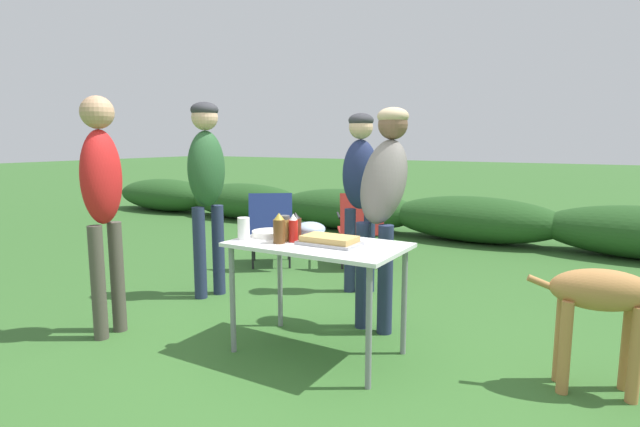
{
  "coord_description": "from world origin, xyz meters",
  "views": [
    {
      "loc": [
        1.6,
        -2.69,
        1.39
      ],
      "look_at": [
        -0.13,
        0.24,
        0.89
      ],
      "focal_mm": 28.0,
      "sensor_mm": 36.0,
      "label": 1
    }
  ],
  "objects_px": {
    "bbq_sauce_bottle": "(295,226)",
    "beer_bottle": "(279,229)",
    "mixing_bowl": "(310,229)",
    "standing_person_in_dark_puffer": "(102,190)",
    "plate_stack": "(270,233)",
    "standing_person_in_red_jacket": "(360,180)",
    "ketchup_bottle": "(293,229)",
    "camp_chair_near_hedge": "(271,225)",
    "folding_table": "(318,255)",
    "paper_cup_stack": "(244,228)",
    "camp_chair_green_behind_table": "(360,225)",
    "standing_person_in_olive_jacket": "(383,190)",
    "dog": "(610,300)",
    "standing_person_in_gray_fleece": "(207,175)",
    "food_tray": "(329,241)"
  },
  "relations": [
    {
      "from": "standing_person_in_red_jacket",
      "to": "mixing_bowl",
      "type": "bearing_deg",
      "value": -110.91
    },
    {
      "from": "folding_table",
      "to": "paper_cup_stack",
      "type": "distance_m",
      "value": 0.53
    },
    {
      "from": "standing_person_in_gray_fleece",
      "to": "standing_person_in_red_jacket",
      "type": "xyz_separation_m",
      "value": [
        1.1,
        0.8,
        -0.05
      ]
    },
    {
      "from": "standing_person_in_gray_fleece",
      "to": "camp_chair_green_behind_table",
      "type": "height_order",
      "value": "standing_person_in_gray_fleece"
    },
    {
      "from": "plate_stack",
      "to": "standing_person_in_dark_puffer",
      "type": "distance_m",
      "value": 1.21
    },
    {
      "from": "paper_cup_stack",
      "to": "bbq_sauce_bottle",
      "type": "height_order",
      "value": "bbq_sauce_bottle"
    },
    {
      "from": "mixing_bowl",
      "to": "dog",
      "type": "bearing_deg",
      "value": 5.54
    },
    {
      "from": "paper_cup_stack",
      "to": "camp_chair_near_hedge",
      "type": "xyz_separation_m",
      "value": [
        -1.12,
        1.83,
        -0.35
      ]
    },
    {
      "from": "mixing_bowl",
      "to": "standing_person_in_dark_puffer",
      "type": "distance_m",
      "value": 1.47
    },
    {
      "from": "beer_bottle",
      "to": "camp_chair_near_hedge",
      "type": "height_order",
      "value": "beer_bottle"
    },
    {
      "from": "ketchup_bottle",
      "to": "camp_chair_green_behind_table",
      "type": "xyz_separation_m",
      "value": [
        -0.6,
        2.22,
        -0.36
      ]
    },
    {
      "from": "mixing_bowl",
      "to": "camp_chair_green_behind_table",
      "type": "distance_m",
      "value": 2.1
    },
    {
      "from": "folding_table",
      "to": "standing_person_in_dark_puffer",
      "type": "relative_size",
      "value": 0.65
    },
    {
      "from": "folding_table",
      "to": "standing_person_in_dark_puffer",
      "type": "bearing_deg",
      "value": -161.25
    },
    {
      "from": "bbq_sauce_bottle",
      "to": "standing_person_in_olive_jacket",
      "type": "relative_size",
      "value": 0.11
    },
    {
      "from": "plate_stack",
      "to": "dog",
      "type": "bearing_deg",
      "value": 9.18
    },
    {
      "from": "plate_stack",
      "to": "camp_chair_green_behind_table",
      "type": "relative_size",
      "value": 0.3
    },
    {
      "from": "plate_stack",
      "to": "standing_person_in_red_jacket",
      "type": "height_order",
      "value": "standing_person_in_red_jacket"
    },
    {
      "from": "plate_stack",
      "to": "camp_chair_green_behind_table",
      "type": "height_order",
      "value": "camp_chair_green_behind_table"
    },
    {
      "from": "dog",
      "to": "camp_chair_near_hedge",
      "type": "distance_m",
      "value": 3.5
    },
    {
      "from": "beer_bottle",
      "to": "standing_person_in_olive_jacket",
      "type": "bearing_deg",
      "value": 65.12
    },
    {
      "from": "paper_cup_stack",
      "to": "standing_person_in_dark_puffer",
      "type": "bearing_deg",
      "value": -160.57
    },
    {
      "from": "standing_person_in_gray_fleece",
      "to": "dog",
      "type": "bearing_deg",
      "value": -76.41
    },
    {
      "from": "bbq_sauce_bottle",
      "to": "standing_person_in_olive_jacket",
      "type": "bearing_deg",
      "value": 61.15
    },
    {
      "from": "mixing_bowl",
      "to": "ketchup_bottle",
      "type": "relative_size",
      "value": 1.15
    },
    {
      "from": "folding_table",
      "to": "camp_chair_near_hedge",
      "type": "bearing_deg",
      "value": 133.58
    },
    {
      "from": "paper_cup_stack",
      "to": "standing_person_in_dark_puffer",
      "type": "height_order",
      "value": "standing_person_in_dark_puffer"
    },
    {
      "from": "paper_cup_stack",
      "to": "camp_chair_green_behind_table",
      "type": "bearing_deg",
      "value": 96.61
    },
    {
      "from": "camp_chair_near_hedge",
      "to": "food_tray",
      "type": "bearing_deg",
      "value": -80.65
    },
    {
      "from": "mixing_bowl",
      "to": "standing_person_in_gray_fleece",
      "type": "relative_size",
      "value": 0.12
    },
    {
      "from": "bbq_sauce_bottle",
      "to": "standing_person_in_dark_puffer",
      "type": "relative_size",
      "value": 0.11
    },
    {
      "from": "paper_cup_stack",
      "to": "standing_person_in_gray_fleece",
      "type": "relative_size",
      "value": 0.09
    },
    {
      "from": "standing_person_in_gray_fleece",
      "to": "camp_chair_green_behind_table",
      "type": "relative_size",
      "value": 2.06
    },
    {
      "from": "ketchup_bottle",
      "to": "dog",
      "type": "relative_size",
      "value": 0.23
    },
    {
      "from": "standing_person_in_dark_puffer",
      "to": "folding_table",
      "type": "bearing_deg",
      "value": -76.41
    },
    {
      "from": "camp_chair_near_hedge",
      "to": "dog",
      "type": "bearing_deg",
      "value": -57.95
    },
    {
      "from": "mixing_bowl",
      "to": "paper_cup_stack",
      "type": "xyz_separation_m",
      "value": [
        -0.31,
        -0.33,
        0.03
      ]
    },
    {
      "from": "folding_table",
      "to": "standing_person_in_red_jacket",
      "type": "relative_size",
      "value": 0.68
    },
    {
      "from": "mixing_bowl",
      "to": "ketchup_bottle",
      "type": "height_order",
      "value": "ketchup_bottle"
    },
    {
      "from": "standing_person_in_dark_puffer",
      "to": "food_tray",
      "type": "bearing_deg",
      "value": -77.74
    },
    {
      "from": "standing_person_in_red_jacket",
      "to": "dog",
      "type": "distance_m",
      "value": 2.29
    },
    {
      "from": "bbq_sauce_bottle",
      "to": "beer_bottle",
      "type": "relative_size",
      "value": 0.93
    },
    {
      "from": "food_tray",
      "to": "beer_bottle",
      "type": "distance_m",
      "value": 0.33
    },
    {
      "from": "standing_person_in_olive_jacket",
      "to": "standing_person_in_dark_puffer",
      "type": "bearing_deg",
      "value": -138.24
    },
    {
      "from": "standing_person_in_olive_jacket",
      "to": "bbq_sauce_bottle",
      "type": "bearing_deg",
      "value": -112.82
    },
    {
      "from": "standing_person_in_olive_jacket",
      "to": "standing_person_in_dark_puffer",
      "type": "distance_m",
      "value": 1.98
    },
    {
      "from": "food_tray",
      "to": "ketchup_bottle",
      "type": "bearing_deg",
      "value": -169.68
    },
    {
      "from": "folding_table",
      "to": "beer_bottle",
      "type": "height_order",
      "value": "beer_bottle"
    },
    {
      "from": "ketchup_bottle",
      "to": "standing_person_in_dark_puffer",
      "type": "xyz_separation_m",
      "value": [
        -1.3,
        -0.44,
        0.22
      ]
    },
    {
      "from": "standing_person_in_red_jacket",
      "to": "standing_person_in_dark_puffer",
      "type": "bearing_deg",
      "value": -150.69
    }
  ]
}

